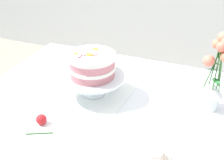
{
  "coord_description": "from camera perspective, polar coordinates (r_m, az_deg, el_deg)",
  "views": [
    {
      "loc": [
        0.31,
        -0.93,
        1.46
      ],
      "look_at": [
        -0.07,
        0.02,
        0.86
      ],
      "focal_mm": 45.23,
      "sensor_mm": 36.0,
      "label": 1
    }
  ],
  "objects": [
    {
      "name": "fallen_rose",
      "position": [
        1.16,
        -14.1,
        -7.82
      ],
      "size": [
        0.09,
        0.1,
        0.04
      ],
      "color": "#2D6028",
      "rests_on": "dining_table"
    },
    {
      "name": "linen_napkin",
      "position": [
        1.32,
        -3.81,
        -2.8
      ],
      "size": [
        0.34,
        0.34,
        0.0
      ],
      "primitive_type": "cube",
      "rotation": [
        0.0,
        0.0,
        -0.08
      ],
      "color": "white",
      "rests_on": "dining_table"
    },
    {
      "name": "layer_cake",
      "position": [
        1.24,
        -4.06,
        3.08
      ],
      "size": [
        0.21,
        0.21,
        0.11
      ],
      "color": "#CC7A84",
      "rests_on": "cake_stand"
    },
    {
      "name": "cake_stand",
      "position": [
        1.27,
        -3.94,
        0.28
      ],
      "size": [
        0.29,
        0.29,
        0.1
      ],
      "color": "silver",
      "rests_on": "linen_napkin"
    },
    {
      "name": "dining_table",
      "position": [
        1.26,
        2.39,
        -9.93
      ],
      "size": [
        1.4,
        1.0,
        0.74
      ],
      "color": "white",
      "rests_on": "ground"
    },
    {
      "name": "teacup",
      "position": [
        0.99,
        8.08,
        -14.91
      ],
      "size": [
        0.13,
        0.13,
        0.06
      ],
      "color": "silver",
      "rests_on": "dining_table"
    },
    {
      "name": "flower_vase",
      "position": [
        1.21,
        20.27,
        1.02
      ],
      "size": [
        0.11,
        0.1,
        0.34
      ],
      "color": "silver",
      "rests_on": "dining_table"
    }
  ]
}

